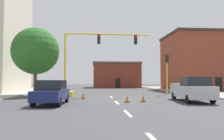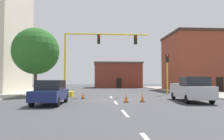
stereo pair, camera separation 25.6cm
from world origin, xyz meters
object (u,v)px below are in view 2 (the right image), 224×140
Objects in this scene: tree_left_near at (36,51)px; pickup_truck_silver at (191,90)px; traffic_cone_roadside_c at (142,97)px; traffic_cone_roadside_b at (126,98)px; sedan_navy_near_left at (51,92)px; traffic_signal_gantry at (77,75)px; traffic_light_pole_right at (167,65)px; traffic_cone_roadside_a at (83,95)px.

pickup_truck_silver is (14.43, -7.43, -3.99)m from tree_left_near.
traffic_cone_roadside_b is at bearing -172.97° from traffic_cone_roadside_c.
traffic_cone_roadside_b is at bearing 11.64° from sedan_navy_near_left.
pickup_truck_silver reaches higher than traffic_cone_roadside_c.
traffic_cone_roadside_c is at bearing -47.72° from traffic_signal_gantry.
tree_left_near reaches higher than traffic_cone_roadside_c.
traffic_cone_roadside_b is (5.61, 1.15, -0.53)m from sedan_navy_near_left.
sedan_navy_near_left is (-1.21, -7.62, -1.41)m from traffic_signal_gantry.
traffic_cone_roadside_c is at bearing -120.28° from traffic_light_pole_right.
traffic_signal_gantry reaches higher than traffic_light_pole_right.
traffic_signal_gantry is at bearing 80.96° from sedan_navy_near_left.
pickup_truck_silver is 11.03m from sedan_navy_near_left.
traffic_cone_roadside_b is (3.60, -3.58, 0.03)m from traffic_cone_roadside_a.
traffic_cone_roadside_a is (-9.65, -4.67, -3.21)m from traffic_light_pole_right.
sedan_navy_near_left is at bearing -99.04° from traffic_signal_gantry.
traffic_signal_gantry reaches higher than pickup_truck_silver.
traffic_cone_roadside_b is (-6.05, -8.24, -3.17)m from traffic_light_pole_right.
traffic_light_pole_right is at bearing 2.38° from tree_left_near.
traffic_cone_roadside_c is (-4.72, -8.08, -3.17)m from traffic_light_pole_right.
traffic_cone_roadside_a is at bearing 145.33° from traffic_cone_roadside_c.
tree_left_near is 10.39× the size of traffic_cone_roadside_b.
tree_left_near is 12.72m from traffic_cone_roadside_b.
traffic_cone_roadside_c is at bearing -179.76° from pickup_truck_silver.
tree_left_near is 16.72m from pickup_truck_silver.
tree_left_near is (-15.15, -0.63, 1.44)m from traffic_light_pole_right.
traffic_signal_gantry is 1.79× the size of pickup_truck_silver.
sedan_navy_near_left is (3.49, -8.77, -4.08)m from tree_left_near.
sedan_navy_near_left is at bearing -173.04° from pickup_truck_silver.
traffic_cone_roadside_c is at bearing -35.53° from tree_left_near.
traffic_cone_roadside_a is at bearing 159.20° from pickup_truck_silver.
tree_left_near is at bearing 111.69° from sedan_navy_near_left.
traffic_cone_roadside_b is at bearing -126.29° from traffic_light_pole_right.
traffic_cone_roadside_a is at bearing 66.97° from sedan_navy_near_left.
sedan_navy_near_left is 5.75m from traffic_cone_roadside_b.
traffic_light_pole_right is 9.88m from traffic_cone_roadside_c.
traffic_signal_gantry is at bearing 105.44° from traffic_cone_roadside_a.
traffic_signal_gantry is 7.84m from sedan_navy_near_left.
pickup_truck_silver reaches higher than sedan_navy_near_left.
traffic_cone_roadside_a is (5.50, -4.04, -4.64)m from tree_left_near.
tree_left_near is at bearing 152.75° from pickup_truck_silver.
sedan_navy_near_left is (-10.94, -1.34, -0.09)m from pickup_truck_silver.
sedan_navy_near_left is at bearing -68.31° from tree_left_near.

